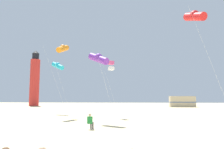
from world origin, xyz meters
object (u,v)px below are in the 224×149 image
Objects in this scene: rv_van_tan at (182,102)px; kite_tube_violet at (99,58)px; kite_tube_cyan at (58,66)px; kite_tube_orange at (63,48)px; kite_flyer_standing at (90,121)px; kite_box_rainbow at (111,66)px; kite_tube_scarlet at (195,16)px; lighthouse_distant at (35,80)px.

kite_tube_violet is at bearing -113.24° from rv_van_tan.
kite_tube_orange reaches higher than kite_tube_cyan.
kite_flyer_standing is 19.13m from kite_tube_cyan.
kite_box_rainbow is 5.87m from kite_tube_violet.
kite_tube_scarlet reaches higher than kite_flyer_standing.
kite_tube_scarlet reaches higher than rv_van_tan.
kite_box_rainbow is (6.09, 0.57, -2.19)m from kite_tube_orange.
kite_tube_cyan is at bearing 148.29° from kite_box_rainbow.
kite_box_rainbow reaches higher than kite_flyer_standing.
kite_tube_cyan is at bearing -45.55° from kite_flyer_standing.
kite_tube_violet is 1.07× the size of rv_van_tan.
kite_tube_scarlet reaches higher than kite_tube_cyan.
rv_van_tan is (16.03, 41.36, 0.78)m from kite_flyer_standing.
lighthouse_distant is at bearing 174.61° from rv_van_tan.
kite_box_rainbow is at bearing -76.17° from kite_flyer_standing.
kite_flyer_standing is at bearing -92.91° from kite_box_rainbow.
kite_tube_orange is (2.78, -6.04, 1.24)m from kite_tube_cyan.
kite_flyer_standing is 0.07× the size of lighthouse_distant.
kite_tube_cyan reaches higher than rv_van_tan.
kite_tube_cyan is at bearing 140.56° from kite_tube_scarlet.
kite_tube_violet is 48.70m from lighthouse_distant.
lighthouse_distant is at bearing 128.41° from kite_tube_scarlet.
kite_tube_scarlet is at bearing -149.55° from kite_flyer_standing.
kite_tube_cyan is 14.01m from kite_tube_violet.
kite_tube_cyan is 10.47m from kite_box_rainbow.
kite_tube_cyan is 21.82m from kite_tube_scarlet.
kite_tube_scarlet is at bearing -100.42° from rv_van_tan.
kite_tube_cyan is 34.76m from lighthouse_distant.
kite_tube_cyan is (-8.34, 15.87, 6.68)m from kite_flyer_standing.
kite_tube_orange is at bearing -60.14° from lighthouse_distant.
rv_van_tan is (42.19, -4.35, -6.45)m from lighthouse_distant.
kite_tube_scarlet is 11.85m from kite_box_rainbow.
rv_van_tan is at bearing -94.46° from kite_flyer_standing.
lighthouse_distant is (-26.16, 45.71, 7.22)m from kite_flyer_standing.
kite_flyer_standing is 0.18× the size of rv_van_tan.
kite_tube_cyan is 0.48× the size of lighthouse_distant.
kite_tube_violet reaches higher than kite_flyer_standing.
kite_box_rainbow is 1.01× the size of kite_tube_violet.
kite_tube_orange is 1.33× the size of kite_box_rainbow.
kite_flyer_standing is 11.88m from kite_box_rainbow.
kite_tube_orange is 1.43× the size of rv_van_tan.
rv_van_tan is at bearing 79.08° from kite_tube_scarlet.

